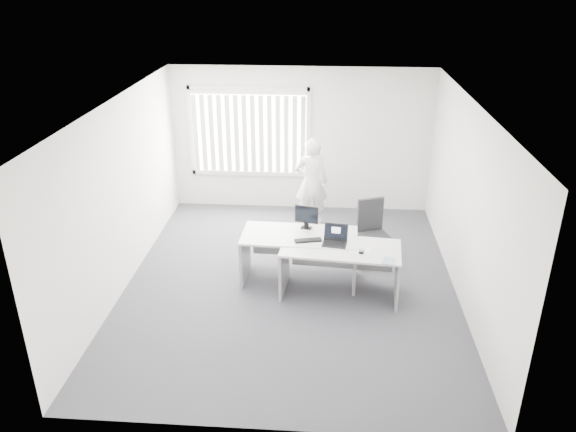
# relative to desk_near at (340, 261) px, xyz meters

# --- Properties ---
(ground) EXTENTS (6.00, 6.00, 0.00)m
(ground) POSITION_rel_desk_near_xyz_m (-0.75, 0.25, -0.56)
(ground) COLOR #585860
(ground) RESTS_ON ground
(wall_back) EXTENTS (5.00, 0.02, 2.80)m
(wall_back) POSITION_rel_desk_near_xyz_m (-0.75, 3.25, 0.84)
(wall_back) COLOR white
(wall_back) RESTS_ON ground
(wall_front) EXTENTS (5.00, 0.02, 2.80)m
(wall_front) POSITION_rel_desk_near_xyz_m (-0.75, -2.75, 0.84)
(wall_front) COLOR white
(wall_front) RESTS_ON ground
(wall_left) EXTENTS (0.02, 6.00, 2.80)m
(wall_left) POSITION_rel_desk_near_xyz_m (-3.25, 0.25, 0.84)
(wall_left) COLOR white
(wall_left) RESTS_ON ground
(wall_right) EXTENTS (0.02, 6.00, 2.80)m
(wall_right) POSITION_rel_desk_near_xyz_m (1.75, 0.25, 0.84)
(wall_right) COLOR white
(wall_right) RESTS_ON ground
(ceiling) EXTENTS (5.00, 6.00, 0.02)m
(ceiling) POSITION_rel_desk_near_xyz_m (-0.75, 0.25, 2.24)
(ceiling) COLOR white
(ceiling) RESTS_ON wall_back
(window) EXTENTS (2.32, 0.06, 1.76)m
(window) POSITION_rel_desk_near_xyz_m (-1.75, 3.21, 0.99)
(window) COLOR silver
(window) RESTS_ON wall_back
(blinds) EXTENTS (2.20, 0.10, 1.50)m
(blinds) POSITION_rel_desk_near_xyz_m (-1.75, 3.15, 0.96)
(blinds) COLOR white
(blinds) RESTS_ON wall_back
(desk_near) EXTENTS (1.78, 0.95, 0.78)m
(desk_near) POSITION_rel_desk_near_xyz_m (0.00, 0.00, 0.00)
(desk_near) COLOR silver
(desk_near) RESTS_ON ground
(desk_far) EXTENTS (1.76, 0.87, 0.79)m
(desk_far) POSITION_rel_desk_near_xyz_m (-0.62, 0.35, 0.01)
(desk_far) COLOR silver
(desk_far) RESTS_ON ground
(office_chair) EXTENTS (0.77, 0.77, 1.06)m
(office_chair) POSITION_rel_desk_near_xyz_m (0.55, 1.05, -0.23)
(office_chair) COLOR black
(office_chair) RESTS_ON ground
(person) EXTENTS (0.64, 0.45, 1.67)m
(person) POSITION_rel_desk_near_xyz_m (-0.51, 2.45, 0.27)
(person) COLOR white
(person) RESTS_ON ground
(laptop) EXTENTS (0.39, 0.35, 0.27)m
(laptop) POSITION_rel_desk_near_xyz_m (-0.10, 0.06, 0.35)
(laptop) COLOR black
(laptop) RESTS_ON desk_near
(paper_sheet) EXTENTS (0.29, 0.20, 0.00)m
(paper_sheet) POSITION_rel_desk_near_xyz_m (0.28, -0.07, 0.22)
(paper_sheet) COLOR white
(paper_sheet) RESTS_ON desk_near
(mouse) EXTENTS (0.08, 0.11, 0.04)m
(mouse) POSITION_rel_desk_near_xyz_m (0.28, -0.14, 0.24)
(mouse) COLOR #A7A7A9
(mouse) RESTS_ON paper_sheet
(booklet) EXTENTS (0.20, 0.25, 0.01)m
(booklet) POSITION_rel_desk_near_xyz_m (0.64, -0.37, 0.22)
(booklet) COLOR silver
(booklet) RESTS_ON desk_near
(keyboard) EXTENTS (0.42, 0.22, 0.02)m
(keyboard) POSITION_rel_desk_near_xyz_m (-0.48, 0.15, 0.24)
(keyboard) COLOR black
(keyboard) RESTS_ON desk_far
(monitor) EXTENTS (0.38, 0.20, 0.37)m
(monitor) POSITION_rel_desk_near_xyz_m (-0.52, 0.59, 0.41)
(monitor) COLOR black
(monitor) RESTS_ON desk_far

